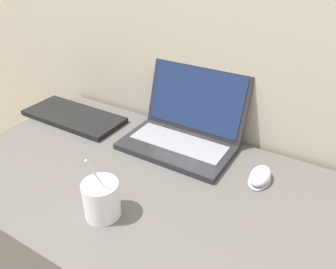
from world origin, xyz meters
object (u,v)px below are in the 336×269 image
at_px(laptop, 184,128).
at_px(computer_mouse, 260,176).
at_px(external_keyboard, 74,116).
at_px(drink_cup, 101,199).

xyz_separation_m(laptop, computer_mouse, (0.29, -0.07, -0.04)).
bearing_deg(laptop, external_keyboard, -170.95).
xyz_separation_m(laptop, external_keyboard, (-0.46, -0.07, -0.05)).
bearing_deg(computer_mouse, laptop, 166.14).
bearing_deg(computer_mouse, drink_cup, -131.70).
distance_m(drink_cup, external_keyboard, 0.57).
bearing_deg(computer_mouse, external_keyboard, -179.95).
relative_size(drink_cup, external_keyboard, 0.47).
relative_size(laptop, computer_mouse, 3.52).
height_order(drink_cup, computer_mouse, drink_cup).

